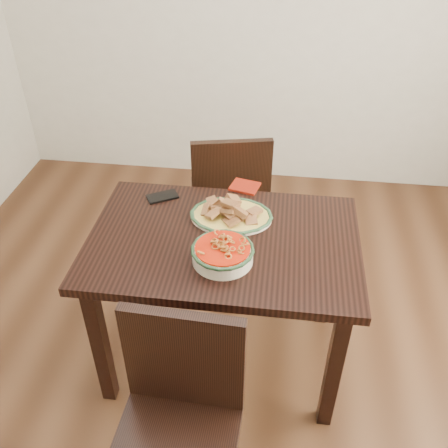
# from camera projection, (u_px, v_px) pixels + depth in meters

# --- Properties ---
(floor) EXTENTS (3.50, 3.50, 0.00)m
(floor) POSITION_uv_depth(u_px,v_px,m) (220.00, 347.00, 2.57)
(floor) COLOR #3D2313
(floor) RESTS_ON ground
(dining_table) EXTENTS (1.14, 0.76, 0.75)m
(dining_table) POSITION_uv_depth(u_px,v_px,m) (223.00, 257.00, 2.16)
(dining_table) COLOR black
(dining_table) RESTS_ON ground
(chair_far) EXTENTS (0.50, 0.50, 0.89)m
(chair_far) POSITION_uv_depth(u_px,v_px,m) (229.00, 194.00, 2.82)
(chair_far) COLOR black
(chair_far) RESTS_ON ground
(chair_near) EXTENTS (0.44, 0.44, 0.89)m
(chair_near) POSITION_uv_depth(u_px,v_px,m) (179.00, 416.00, 1.71)
(chair_near) COLOR black
(chair_near) RESTS_ON ground
(fish_plate) EXTENTS (0.36, 0.28, 0.11)m
(fish_plate) POSITION_uv_depth(u_px,v_px,m) (231.00, 210.00, 2.18)
(fish_plate) COLOR white
(fish_plate) RESTS_ON dining_table
(noodle_bowl) EXTENTS (0.25, 0.25, 0.08)m
(noodle_bowl) POSITION_uv_depth(u_px,v_px,m) (223.00, 252.00, 1.96)
(noodle_bowl) COLOR beige
(noodle_bowl) RESTS_ON dining_table
(smartphone) EXTENTS (0.16, 0.14, 0.01)m
(smartphone) POSITION_uv_depth(u_px,v_px,m) (162.00, 196.00, 2.34)
(smartphone) COLOR black
(smartphone) RESTS_ON dining_table
(napkin) EXTENTS (0.15, 0.14, 0.01)m
(napkin) POSITION_uv_depth(u_px,v_px,m) (245.00, 187.00, 2.41)
(napkin) COLOR maroon
(napkin) RESTS_ON dining_table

